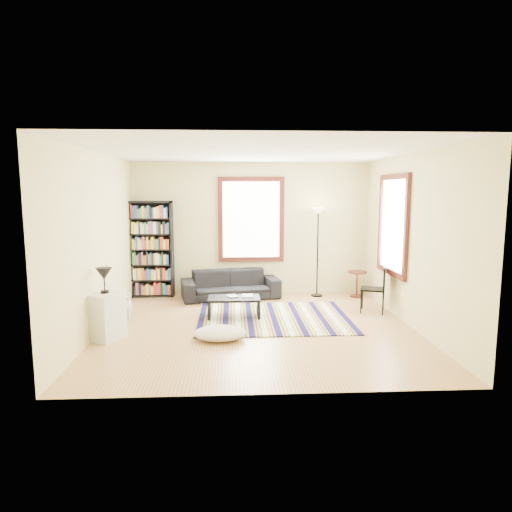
{
  "coord_description": "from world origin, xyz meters",
  "views": [
    {
      "loc": [
        -0.41,
        -7.2,
        2.2
      ],
      "look_at": [
        0.0,
        0.5,
        1.1
      ],
      "focal_mm": 32.0,
      "sensor_mm": 36.0,
      "label": 1
    }
  ],
  "objects_px": {
    "coffee_table": "(234,307)",
    "floor_lamp": "(318,252)",
    "bookshelf": "(151,249)",
    "folding_chair": "(373,289)",
    "white_cabinet": "(106,316)",
    "sofa": "(231,284)",
    "dog": "(124,303)",
    "side_table": "(357,284)",
    "floor_cushion": "(220,333)"
  },
  "relations": [
    {
      "from": "sofa",
      "to": "side_table",
      "type": "bearing_deg",
      "value": -11.0
    },
    {
      "from": "bookshelf",
      "to": "dog",
      "type": "relative_size",
      "value": 3.98
    },
    {
      "from": "floor_cushion",
      "to": "floor_lamp",
      "type": "height_order",
      "value": "floor_lamp"
    },
    {
      "from": "bookshelf",
      "to": "side_table",
      "type": "xyz_separation_m",
      "value": [
        4.29,
        -0.27,
        -0.73
      ]
    },
    {
      "from": "folding_chair",
      "to": "white_cabinet",
      "type": "bearing_deg",
      "value": -143.76
    },
    {
      "from": "sofa",
      "to": "floor_cushion",
      "type": "distance_m",
      "value": 2.67
    },
    {
      "from": "floor_cushion",
      "to": "dog",
      "type": "relative_size",
      "value": 1.55
    },
    {
      "from": "floor_lamp",
      "to": "white_cabinet",
      "type": "distance_m",
      "value": 4.55
    },
    {
      "from": "coffee_table",
      "to": "white_cabinet",
      "type": "distance_m",
      "value": 2.2
    },
    {
      "from": "bookshelf",
      "to": "coffee_table",
      "type": "distance_m",
      "value": 2.56
    },
    {
      "from": "sofa",
      "to": "floor_lamp",
      "type": "xyz_separation_m",
      "value": [
        1.82,
        0.1,
        0.64
      ]
    },
    {
      "from": "side_table",
      "to": "white_cabinet",
      "type": "relative_size",
      "value": 0.77
    },
    {
      "from": "sofa",
      "to": "side_table",
      "type": "xyz_separation_m",
      "value": [
        2.64,
        -0.0,
        -0.02
      ]
    },
    {
      "from": "bookshelf",
      "to": "dog",
      "type": "distance_m",
      "value": 1.77
    },
    {
      "from": "floor_lamp",
      "to": "folding_chair",
      "type": "xyz_separation_m",
      "value": [
        0.78,
        -1.33,
        -0.5
      ]
    },
    {
      "from": "coffee_table",
      "to": "white_cabinet",
      "type": "height_order",
      "value": "white_cabinet"
    },
    {
      "from": "white_cabinet",
      "to": "bookshelf",
      "type": "bearing_deg",
      "value": 110.11
    },
    {
      "from": "side_table",
      "to": "white_cabinet",
      "type": "height_order",
      "value": "white_cabinet"
    },
    {
      "from": "sofa",
      "to": "floor_lamp",
      "type": "relative_size",
      "value": 1.07
    },
    {
      "from": "folding_chair",
      "to": "dog",
      "type": "xyz_separation_m",
      "value": [
        -4.47,
        -0.09,
        -0.18
      ]
    },
    {
      "from": "floor_lamp",
      "to": "side_table",
      "type": "relative_size",
      "value": 3.44
    },
    {
      "from": "coffee_table",
      "to": "white_cabinet",
      "type": "xyz_separation_m",
      "value": [
        -1.92,
        -1.07,
        0.17
      ]
    },
    {
      "from": "sofa",
      "to": "bookshelf",
      "type": "distance_m",
      "value": 1.81
    },
    {
      "from": "sofa",
      "to": "coffee_table",
      "type": "bearing_deg",
      "value": -98.42
    },
    {
      "from": "sofa",
      "to": "folding_chair",
      "type": "bearing_deg",
      "value": -36.35
    },
    {
      "from": "coffee_table",
      "to": "side_table",
      "type": "xyz_separation_m",
      "value": [
        2.58,
        1.45,
        0.09
      ]
    },
    {
      "from": "coffee_table",
      "to": "dog",
      "type": "bearing_deg",
      "value": 176.2
    },
    {
      "from": "sofa",
      "to": "side_table",
      "type": "relative_size",
      "value": 3.67
    },
    {
      "from": "floor_lamp",
      "to": "floor_cushion",
      "type": "bearing_deg",
      "value": -125.6
    },
    {
      "from": "bookshelf",
      "to": "folding_chair",
      "type": "height_order",
      "value": "bookshelf"
    },
    {
      "from": "sofa",
      "to": "dog",
      "type": "bearing_deg",
      "value": -155.76
    },
    {
      "from": "bookshelf",
      "to": "coffee_table",
      "type": "height_order",
      "value": "bookshelf"
    },
    {
      "from": "bookshelf",
      "to": "floor_lamp",
      "type": "bearing_deg",
      "value": -2.81
    },
    {
      "from": "folding_chair",
      "to": "floor_cushion",
      "type": "bearing_deg",
      "value": -132.51
    },
    {
      "from": "floor_lamp",
      "to": "dog",
      "type": "height_order",
      "value": "floor_lamp"
    },
    {
      "from": "bookshelf",
      "to": "dog",
      "type": "height_order",
      "value": "bookshelf"
    },
    {
      "from": "bookshelf",
      "to": "coffee_table",
      "type": "xyz_separation_m",
      "value": [
        1.71,
        -1.72,
        -0.82
      ]
    },
    {
      "from": "floor_cushion",
      "to": "side_table",
      "type": "xyz_separation_m",
      "value": [
        2.8,
        2.65,
        0.17
      ]
    },
    {
      "from": "white_cabinet",
      "to": "dog",
      "type": "relative_size",
      "value": 1.39
    },
    {
      "from": "floor_lamp",
      "to": "dog",
      "type": "distance_m",
      "value": 4.02
    },
    {
      "from": "bookshelf",
      "to": "dog",
      "type": "xyz_separation_m",
      "value": [
        -0.23,
        -1.59,
        -0.75
      ]
    },
    {
      "from": "bookshelf",
      "to": "floor_lamp",
      "type": "height_order",
      "value": "bookshelf"
    },
    {
      "from": "floor_cushion",
      "to": "side_table",
      "type": "bearing_deg",
      "value": 43.46
    },
    {
      "from": "dog",
      "to": "white_cabinet",
      "type": "bearing_deg",
      "value": -112.14
    },
    {
      "from": "sofa",
      "to": "dog",
      "type": "relative_size",
      "value": 3.94
    },
    {
      "from": "coffee_table",
      "to": "side_table",
      "type": "height_order",
      "value": "side_table"
    },
    {
      "from": "folding_chair",
      "to": "white_cabinet",
      "type": "height_order",
      "value": "folding_chair"
    },
    {
      "from": "coffee_table",
      "to": "floor_lamp",
      "type": "bearing_deg",
      "value": 41.47
    },
    {
      "from": "bookshelf",
      "to": "white_cabinet",
      "type": "distance_m",
      "value": 2.87
    },
    {
      "from": "coffee_table",
      "to": "floor_lamp",
      "type": "relative_size",
      "value": 0.48
    }
  ]
}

